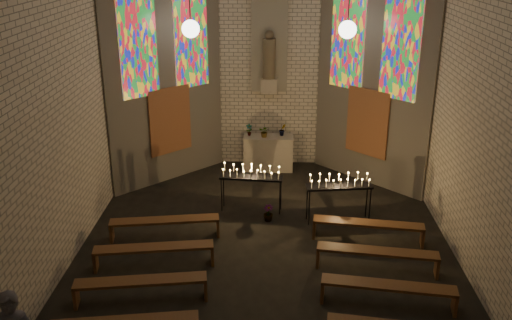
# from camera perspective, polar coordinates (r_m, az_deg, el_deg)

# --- Properties ---
(floor) EXTENTS (12.00, 12.00, 0.00)m
(floor) POSITION_cam_1_polar(r_m,az_deg,el_deg) (11.70, 0.88, -11.00)
(floor) COLOR black
(floor) RESTS_ON ground
(room) EXTENTS (8.22, 12.43, 7.00)m
(room) POSITION_cam_1_polar(r_m,az_deg,el_deg) (13.50, 1.23, 10.46)
(room) COLOR beige
(room) RESTS_ON ground
(altar) EXTENTS (1.40, 0.60, 1.00)m
(altar) POSITION_cam_1_polar(r_m,az_deg,el_deg) (16.38, 1.23, 0.73)
(altar) COLOR #B2A691
(altar) RESTS_ON ground
(flower_vase_left) EXTENTS (0.20, 0.16, 0.34)m
(flower_vase_left) POSITION_cam_1_polar(r_m,az_deg,el_deg) (16.22, -0.69, 3.03)
(flower_vase_left) COLOR #4C723F
(flower_vase_left) RESTS_ON altar
(flower_vase_center) EXTENTS (0.36, 0.34, 0.33)m
(flower_vase_center) POSITION_cam_1_polar(r_m,az_deg,el_deg) (16.09, 0.86, 2.86)
(flower_vase_center) COLOR #4C723F
(flower_vase_center) RESTS_ON altar
(flower_vase_right) EXTENTS (0.24, 0.22, 0.35)m
(flower_vase_right) POSITION_cam_1_polar(r_m,az_deg,el_deg) (16.25, 2.66, 3.05)
(flower_vase_right) COLOR #4C723F
(flower_vase_right) RESTS_ON altar
(aisle_flower_pot) EXTENTS (0.28, 0.28, 0.40)m
(aisle_flower_pot) POSITION_cam_1_polar(r_m,az_deg,el_deg) (13.51, 1.23, -5.31)
(aisle_flower_pot) COLOR #4C723F
(aisle_flower_pot) RESTS_ON ground
(votive_stand_left) EXTENTS (1.55, 0.50, 1.11)m
(votive_stand_left) POSITION_cam_1_polar(r_m,az_deg,el_deg) (13.71, -0.48, -1.43)
(votive_stand_left) COLOR black
(votive_stand_left) RESTS_ON ground
(votive_stand_right) EXTENTS (1.57, 0.55, 1.13)m
(votive_stand_right) POSITION_cam_1_polar(r_m,az_deg,el_deg) (13.32, 8.35, -2.31)
(votive_stand_right) COLOR black
(votive_stand_right) RESTS_ON ground
(pew_left_0) EXTENTS (2.42, 0.67, 0.46)m
(pew_left_0) POSITION_cam_1_polar(r_m,az_deg,el_deg) (12.86, -9.11, -6.19)
(pew_left_0) COLOR #513017
(pew_left_0) RESTS_ON ground
(pew_right_0) EXTENTS (2.42, 0.67, 0.46)m
(pew_right_0) POSITION_cam_1_polar(r_m,az_deg,el_deg) (12.81, 11.15, -6.46)
(pew_right_0) COLOR #513017
(pew_right_0) RESTS_ON ground
(pew_left_1) EXTENTS (2.42, 0.67, 0.46)m
(pew_left_1) POSITION_cam_1_polar(r_m,az_deg,el_deg) (11.83, -10.17, -8.86)
(pew_left_1) COLOR #513017
(pew_left_1) RESTS_ON ground
(pew_right_1) EXTENTS (2.42, 0.67, 0.46)m
(pew_right_1) POSITION_cam_1_polar(r_m,az_deg,el_deg) (11.77, 12.02, -9.16)
(pew_right_1) COLOR #513017
(pew_right_1) RESTS_ON ground
(pew_left_2) EXTENTS (2.42, 0.67, 0.46)m
(pew_left_2) POSITION_cam_1_polar(r_m,az_deg,el_deg) (10.83, -11.44, -12.02)
(pew_left_2) COLOR #513017
(pew_left_2) RESTS_ON ground
(pew_right_2) EXTENTS (2.42, 0.67, 0.46)m
(pew_right_2) POSITION_cam_1_polar(r_m,az_deg,el_deg) (10.77, 13.09, -12.38)
(pew_right_2) COLOR #513017
(pew_right_2) RESTS_ON ground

